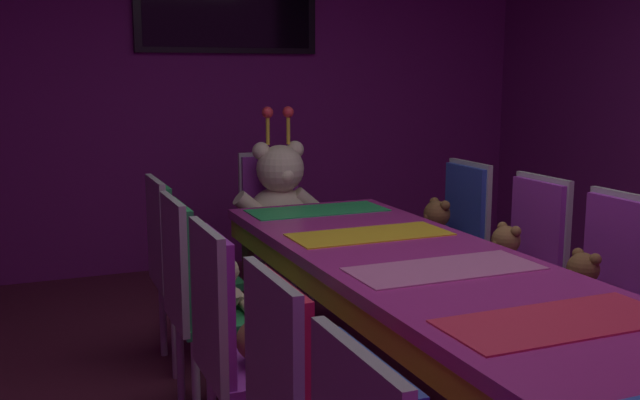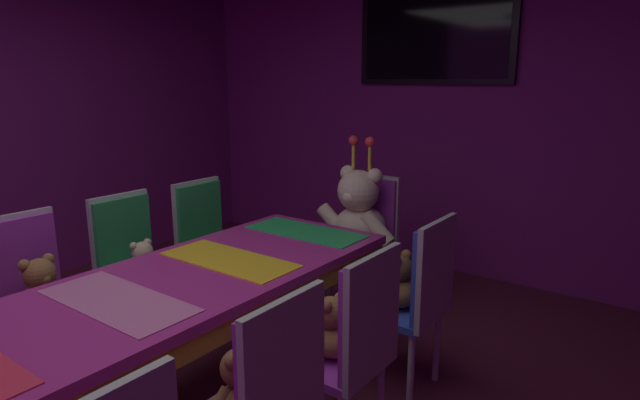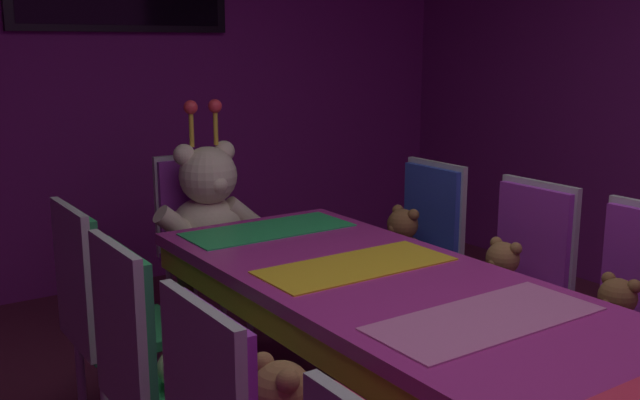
{
  "view_description": "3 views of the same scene",
  "coord_description": "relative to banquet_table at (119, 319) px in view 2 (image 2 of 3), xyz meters",
  "views": [
    {
      "loc": [
        -1.52,
        -2.39,
        1.51
      ],
      "look_at": [
        -0.06,
        1.14,
        0.84
      ],
      "focal_mm": 41.15,
      "sensor_mm": 36.0,
      "label": 1
    },
    {
      "loc": [
        1.96,
        -1.19,
        1.67
      ],
      "look_at": [
        -0.03,
        1.53,
        0.91
      ],
      "focal_mm": 29.47,
      "sensor_mm": 36.0,
      "label": 2
    },
    {
      "loc": [
        -1.61,
        -1.46,
        1.57
      ],
      "look_at": [
        0.07,
        1.01,
        0.93
      ],
      "focal_mm": 40.92,
      "sensor_mm": 36.0,
      "label": 3
    }
  ],
  "objects": [
    {
      "name": "chair_right_4",
      "position": [
        0.85,
        1.23,
        -0.06
      ],
      "size": [
        0.42,
        0.41,
        0.98
      ],
      "rotation": [
        0.0,
        0.0,
        3.14
      ],
      "color": "#2D47B2",
      "rests_on": "ground_plane"
    },
    {
      "name": "teddy_right_2",
      "position": [
        0.71,
        0.02,
        -0.08
      ],
      "size": [
        0.23,
        0.3,
        0.28
      ],
      "rotation": [
        0.0,
        0.0,
        3.14
      ],
      "color": "brown",
      "rests_on": "chair_right_2"
    },
    {
      "name": "wall_back",
      "position": [
        0.0,
        3.2,
        0.74
      ],
      "size": [
        5.2,
        0.12,
        2.8
      ],
      "primitive_type": "cube",
      "color": "#721E72",
      "rests_on": "ground_plane"
    },
    {
      "name": "teddy_right_4",
      "position": [
        0.71,
        1.23,
        -0.06
      ],
      "size": [
        0.26,
        0.33,
        0.32
      ],
      "rotation": [
        0.0,
        0.0,
        3.14
      ],
      "color": "brown",
      "rests_on": "chair_right_4"
    },
    {
      "name": "chair_left_3",
      "position": [
        -0.86,
        0.63,
        -0.06
      ],
      "size": [
        0.42,
        0.41,
        0.98
      ],
      "color": "#268C4C",
      "rests_on": "ground_plane"
    },
    {
      "name": "wall_tv",
      "position": [
        0.0,
        3.11,
        1.39
      ],
      "size": [
        1.4,
        0.06,
        0.81
      ],
      "color": "black"
    },
    {
      "name": "chair_right_3",
      "position": [
        0.86,
        0.58,
        -0.06
      ],
      "size": [
        0.42,
        0.41,
        0.98
      ],
      "rotation": [
        0.0,
        0.0,
        3.14
      ],
      "color": "purple",
      "rests_on": "ground_plane"
    },
    {
      "name": "throne_chair",
      "position": [
        0.0,
        2.1,
        -0.06
      ],
      "size": [
        0.41,
        0.42,
        0.98
      ],
      "rotation": [
        0.0,
        0.0,
        -1.57
      ],
      "color": "purple",
      "rests_on": "ground_plane"
    },
    {
      "name": "chair_left_4",
      "position": [
        -0.83,
        1.23,
        -0.06
      ],
      "size": [
        0.42,
        0.41,
        0.98
      ],
      "color": "#268C4C",
      "rests_on": "ground_plane"
    },
    {
      "name": "teddy_right_3",
      "position": [
        0.72,
        0.58,
        -0.07
      ],
      "size": [
        0.24,
        0.31,
        0.29
      ],
      "rotation": [
        0.0,
        0.0,
        3.14
      ],
      "color": "olive",
      "rests_on": "chair_right_3"
    },
    {
      "name": "chair_left_2",
      "position": [
        -0.87,
        0.02,
        -0.06
      ],
      "size": [
        0.42,
        0.41,
        0.98
      ],
      "color": "purple",
      "rests_on": "ground_plane"
    },
    {
      "name": "king_teddy_bear",
      "position": [
        0.0,
        1.94,
        0.07
      ],
      "size": [
        0.65,
        0.5,
        0.83
      ],
      "rotation": [
        0.0,
        0.0,
        -1.57
      ],
      "color": "beige",
      "rests_on": "throne_chair"
    },
    {
      "name": "chair_right_2",
      "position": [
        0.85,
        0.02,
        -0.06
      ],
      "size": [
        0.42,
        0.41,
        0.98
      ],
      "rotation": [
        0.0,
        0.0,
        3.14
      ],
      "color": "purple",
      "rests_on": "ground_plane"
    },
    {
      "name": "teddy_left_3",
      "position": [
        -0.72,
        0.63,
        -0.09
      ],
      "size": [
        0.21,
        0.28,
        0.26
      ],
      "color": "beige",
      "rests_on": "chair_left_3"
    },
    {
      "name": "teddy_left_2",
      "position": [
        -0.72,
        0.02,
        -0.06
      ],
      "size": [
        0.27,
        0.35,
        0.33
      ],
      "color": "olive",
      "rests_on": "chair_left_2"
    },
    {
      "name": "banquet_table",
      "position": [
        0.0,
        0.0,
        0.0
      ],
      "size": [
        0.9,
        3.12,
        0.75
      ],
      "color": "#B22D8C",
      "rests_on": "ground_plane"
    }
  ]
}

